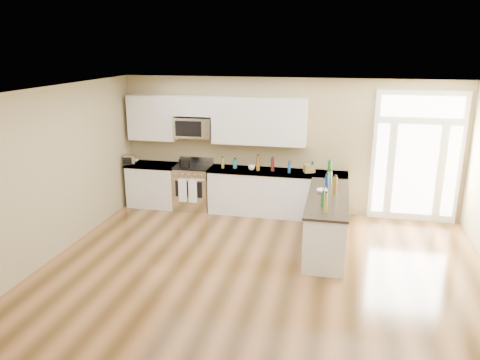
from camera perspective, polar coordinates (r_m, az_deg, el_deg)
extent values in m
plane|color=#4B3115|center=(6.57, 1.15, -15.30)|extent=(8.00, 8.00, 0.00)
plane|color=tan|center=(9.77, 5.77, 4.12)|extent=(7.00, 0.00, 7.00)
plane|color=tan|center=(7.43, -26.30, -1.39)|extent=(0.00, 8.00, 8.00)
plane|color=white|center=(5.64, 1.31, 9.76)|extent=(8.00, 8.00, 0.00)
cube|color=silver|center=(10.43, -10.44, -0.68)|extent=(1.06, 0.62, 0.90)
cube|color=black|center=(10.55, -10.33, -2.76)|extent=(1.02, 0.52, 0.10)
cube|color=black|center=(10.31, -10.57, 1.82)|extent=(1.10, 0.66, 0.04)
cube|color=silver|center=(9.74, 4.49, -1.68)|extent=(2.81, 0.62, 0.90)
cube|color=black|center=(9.87, 4.44, -3.89)|extent=(2.77, 0.52, 0.10)
cube|color=black|center=(9.60, 4.55, 0.99)|extent=(2.85, 0.66, 0.04)
cube|color=silver|center=(8.29, 10.52, -5.16)|extent=(0.65, 2.28, 0.90)
cube|color=black|center=(8.45, 10.38, -7.69)|extent=(0.61, 2.18, 0.10)
cube|color=black|center=(8.14, 10.69, -2.07)|extent=(0.69, 2.32, 0.04)
cube|color=silver|center=(10.25, -10.60, 7.47)|extent=(1.04, 0.33, 0.95)
cube|color=silver|center=(9.59, 2.34, 7.15)|extent=(1.94, 0.33, 0.95)
cube|color=silver|center=(9.89, -5.64, 8.97)|extent=(0.82, 0.33, 0.40)
cube|color=silver|center=(9.92, -5.64, 6.42)|extent=(0.78, 0.40, 0.42)
cube|color=black|center=(9.74, -6.34, 6.22)|extent=(0.56, 0.01, 0.32)
cube|color=white|center=(9.81, 20.70, 2.59)|extent=(1.70, 0.08, 2.60)
cube|color=white|center=(9.82, 20.59, 1.11)|extent=(0.78, 0.02, 1.80)
cube|color=white|center=(9.74, 16.76, 1.35)|extent=(0.22, 0.02, 1.80)
cube|color=white|center=(9.94, 24.35, 0.87)|extent=(0.22, 0.02, 1.80)
cube|color=white|center=(9.59, 21.33, 8.33)|extent=(1.50, 0.02, 0.40)
cube|color=silver|center=(10.12, -5.70, -0.95)|extent=(0.76, 0.63, 0.92)
cube|color=black|center=(9.99, -5.78, 1.65)|extent=(0.76, 0.60, 0.03)
cube|color=silver|center=(10.25, -5.28, 2.47)|extent=(0.76, 0.04, 0.14)
cube|color=black|center=(9.82, -6.28, -1.15)|extent=(0.58, 0.01, 0.34)
cylinder|color=silver|center=(9.73, -6.37, 0.04)|extent=(0.70, 0.02, 0.02)
cube|color=white|center=(9.83, -7.01, -1.28)|extent=(0.18, 0.02, 0.50)
cube|color=white|center=(9.76, -5.79, -1.36)|extent=(0.18, 0.02, 0.50)
cylinder|color=black|center=(9.91, -6.79, 2.13)|extent=(0.27, 0.27, 0.18)
cube|color=silver|center=(10.36, -13.33, 2.42)|extent=(0.29, 0.26, 0.20)
cube|color=olive|center=(9.55, 8.44, 1.42)|extent=(0.25, 0.22, 0.17)
imported|color=white|center=(10.55, -12.84, 2.28)|extent=(0.23, 0.23, 0.05)
imported|color=white|center=(8.30, 9.98, -1.32)|extent=(0.25, 0.25, 0.06)
imported|color=white|center=(9.63, 1.43, 1.53)|extent=(0.16, 0.16, 0.10)
cylinder|color=#19591E|center=(9.43, 10.89, 1.44)|extent=(0.08, 0.08, 0.27)
cylinder|color=navy|center=(9.53, 8.79, 1.46)|extent=(0.07, 0.07, 0.20)
cylinder|color=brown|center=(9.58, 2.21, 2.07)|extent=(0.08, 0.08, 0.31)
cylinder|color=olive|center=(7.29, 10.40, -2.80)|extent=(0.06, 0.06, 0.31)
cylinder|color=#26727F|center=(9.76, -0.62, 1.99)|extent=(0.08, 0.08, 0.19)
cylinder|color=#591919|center=(9.57, 4.00, 1.90)|extent=(0.07, 0.07, 0.27)
cylinder|color=#B2B2B7|center=(7.92, 10.23, -1.63)|extent=(0.06, 0.06, 0.20)
cylinder|color=navy|center=(8.53, 10.55, -0.15)|extent=(0.07, 0.07, 0.26)
cylinder|color=#3F7226|center=(8.82, 10.91, 0.30)|extent=(0.08, 0.08, 0.24)
cylinder|color=#19591E|center=(7.59, 10.08, -2.38)|extent=(0.07, 0.07, 0.22)
cylinder|color=navy|center=(9.45, 6.03, 1.52)|extent=(0.06, 0.06, 0.22)
cylinder|color=brown|center=(8.19, 11.50, -0.70)|extent=(0.08, 0.08, 0.31)
cylinder|color=olive|center=(9.76, -2.12, 2.09)|extent=(0.06, 0.06, 0.22)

